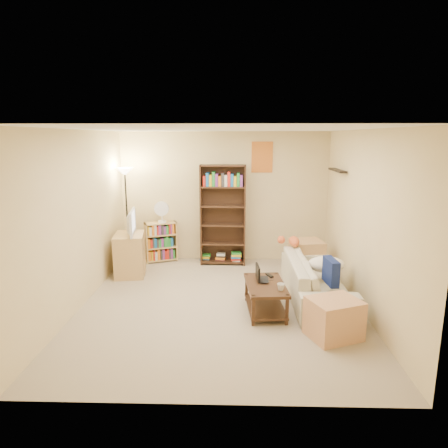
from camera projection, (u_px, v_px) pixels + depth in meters
The scene contains 19 objects.
room at pixel (220, 194), 5.51m from camera, with size 4.50×4.54×2.52m.
sofa at pixel (316, 279), 6.02m from camera, with size 0.82×2.07×0.60m, color beige.
navy_pillow at pixel (331, 271), 5.52m from camera, with size 0.40×0.12×0.36m, color navy.
cream_blanket at pixel (326, 264), 6.01m from camera, with size 0.55×0.40×0.24m, color white.
tabby_cat at pixel (292, 241), 6.71m from camera, with size 0.47×0.17×0.16m.
coffee_table at pixel (265, 294), 5.54m from camera, with size 0.59×0.97×0.41m.
laptop at pixel (267, 280), 5.62m from camera, with size 0.19×0.29×0.02m, color black.
laptop_screen at pixel (258, 272), 5.59m from camera, with size 0.01×0.31×0.21m, color white.
mug at pixel (281, 287), 5.26m from camera, with size 0.13×0.13×0.09m, color silver.
tv_remote at pixel (269, 275), 5.81m from camera, with size 0.05×0.17×0.02m, color black.
tv_stand at pixel (130, 254), 7.03m from camera, with size 0.49×0.69×0.74m, color tan.
television at pixel (128, 222), 6.91m from camera, with size 0.21×0.74×0.42m, color black.
tall_bookshelf at pixel (223, 213), 7.51m from camera, with size 0.86×0.31×1.90m.
short_bookshelf at pixel (161, 242), 7.80m from camera, with size 0.65×0.45×0.78m.
desk_fan at pixel (162, 211), 7.62m from camera, with size 0.28×0.16×0.42m.
floor_lamp at pixel (126, 188), 7.31m from camera, with size 0.31×0.31×1.85m.
side_table at pixel (306, 257), 7.10m from camera, with size 0.53×0.53×0.61m, color tan.
end_cabinet at pixel (334, 318), 4.84m from camera, with size 0.58×0.49×0.49m, color tan.
book_stacks at pixel (222, 258), 7.72m from camera, with size 0.79×0.26×0.24m.
Camera 1 is at (0.21, -5.46, 2.40)m, focal length 32.00 mm.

